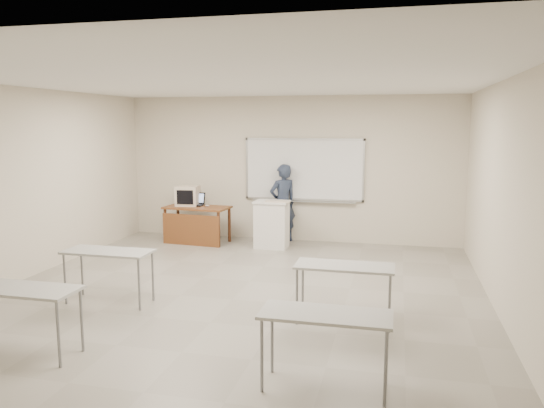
% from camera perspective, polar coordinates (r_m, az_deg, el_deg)
% --- Properties ---
extents(floor, '(7.00, 8.00, 0.01)m').
position_cam_1_polar(floor, '(7.55, -4.29, -10.24)').
color(floor, gray).
rests_on(floor, ground).
extents(whiteboard, '(2.48, 0.10, 1.31)m').
position_cam_1_polar(whiteboard, '(10.97, 3.45, 3.63)').
color(whiteboard, white).
rests_on(whiteboard, floor).
extents(student_desks, '(4.40, 2.20, 0.73)m').
position_cam_1_polar(student_desks, '(6.13, -8.24, -8.17)').
color(student_desks, '#969692').
rests_on(student_desks, floor).
extents(instructor_desk, '(1.32, 0.66, 0.75)m').
position_cam_1_polar(instructor_desk, '(10.92, -8.24, -1.53)').
color(instructor_desk, maroon).
rests_on(instructor_desk, floor).
extents(podium, '(0.67, 0.49, 0.93)m').
position_cam_1_polar(podium, '(10.47, -0.03, -2.19)').
color(podium, white).
rests_on(podium, floor).
extents(crt_monitor, '(0.45, 0.49, 0.42)m').
position_cam_1_polar(crt_monitor, '(11.17, -9.03, 0.89)').
color(crt_monitor, beige).
rests_on(crt_monitor, instructor_desk).
extents(laptop, '(0.35, 0.32, 0.26)m').
position_cam_1_polar(laptop, '(11.16, -8.24, 0.17)').
color(laptop, black).
rests_on(laptop, instructor_desk).
extents(mouse, '(0.11, 0.08, 0.04)m').
position_cam_1_polar(mouse, '(10.96, -6.99, -0.18)').
color(mouse, '#AEB2B8').
rests_on(mouse, instructor_desk).
extents(keyboard, '(0.48, 0.16, 0.03)m').
position_cam_1_polar(keyboard, '(10.24, 0.63, 0.27)').
color(keyboard, beige).
rests_on(keyboard, podium).
extents(presenter, '(0.70, 0.67, 1.62)m').
position_cam_1_polar(presenter, '(10.96, 1.17, 0.10)').
color(presenter, black).
rests_on(presenter, floor).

